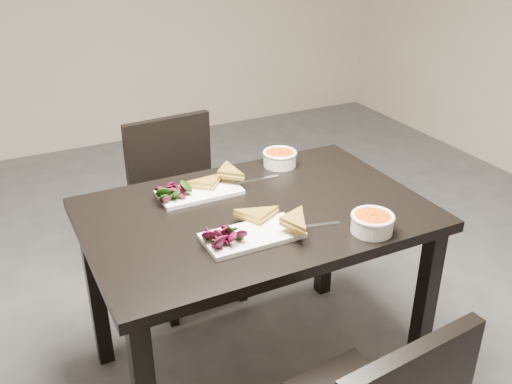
% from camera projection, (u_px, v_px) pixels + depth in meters
% --- Properties ---
extents(ground, '(5.00, 5.00, 0.00)m').
position_uv_depth(ground, '(228.00, 324.00, 2.62)').
color(ground, '#47474C').
rests_on(ground, ground).
extents(table, '(1.20, 0.80, 0.75)m').
position_uv_depth(table, '(256.00, 233.00, 2.08)').
color(table, black).
rests_on(table, ground).
extents(chair_far, '(0.45, 0.45, 0.85)m').
position_uv_depth(chair_far, '(181.00, 199.00, 2.69)').
color(chair_far, black).
rests_on(chair_far, ground).
extents(plate_near, '(0.32, 0.16, 0.02)m').
position_uv_depth(plate_near, '(252.00, 236.00, 1.86)').
color(plate_near, white).
rests_on(plate_near, table).
extents(sandwich_near, '(0.20, 0.18, 0.05)m').
position_uv_depth(sandwich_near, '(268.00, 220.00, 1.88)').
color(sandwich_near, '#A77923').
rests_on(sandwich_near, plate_near).
extents(salad_near, '(0.10, 0.09, 0.04)m').
position_uv_depth(salad_near, '(224.00, 235.00, 1.80)').
color(salad_near, black).
rests_on(salad_near, plate_near).
extents(soup_bowl_near, '(0.14, 0.14, 0.06)m').
position_uv_depth(soup_bowl_near, '(372.00, 222.00, 1.88)').
color(soup_bowl_near, white).
rests_on(soup_bowl_near, table).
extents(cutlery_near, '(0.18, 0.06, 0.00)m').
position_uv_depth(cutlery_near, '(315.00, 226.00, 1.93)').
color(cutlery_near, silver).
rests_on(cutlery_near, table).
extents(plate_far, '(0.31, 0.15, 0.02)m').
position_uv_depth(plate_far, '(200.00, 192.00, 2.14)').
color(plate_far, white).
rests_on(plate_far, table).
extents(sandwich_far, '(0.19, 0.19, 0.05)m').
position_uv_depth(sandwich_far, '(217.00, 183.00, 2.14)').
color(sandwich_far, '#A77923').
rests_on(sandwich_far, plate_far).
extents(salad_far, '(0.10, 0.09, 0.04)m').
position_uv_depth(salad_far, '(174.00, 191.00, 2.09)').
color(salad_far, black).
rests_on(salad_far, plate_far).
extents(soup_bowl_far, '(0.14, 0.14, 0.06)m').
position_uv_depth(soup_bowl_far, '(280.00, 157.00, 2.37)').
color(soup_bowl_far, white).
rests_on(soup_bowl_far, table).
extents(cutlery_far, '(0.18, 0.02, 0.00)m').
position_uv_depth(cutlery_far, '(257.00, 180.00, 2.25)').
color(cutlery_far, silver).
rests_on(cutlery_far, table).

